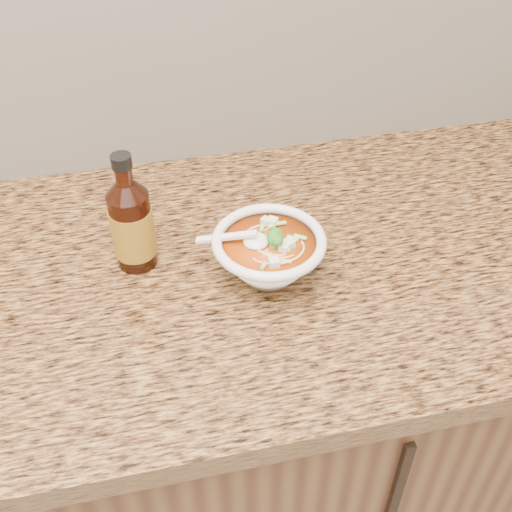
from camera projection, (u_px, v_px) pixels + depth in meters
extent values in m
cube|color=#371E10|center=(82.00, 455.00, 1.29)|extent=(4.00, 0.65, 0.86)
cube|color=olive|center=(29.00, 300.00, 0.99)|extent=(4.00, 0.68, 0.04)
cylinder|color=white|center=(269.00, 274.00, 1.00)|extent=(0.07, 0.07, 0.01)
torus|color=white|center=(269.00, 241.00, 0.95)|extent=(0.17, 0.17, 0.02)
torus|color=beige|center=(268.00, 241.00, 0.96)|extent=(0.10, 0.10, 0.00)
torus|color=beige|center=(268.00, 247.00, 0.95)|extent=(0.06, 0.06, 0.00)
torus|color=beige|center=(269.00, 244.00, 0.96)|extent=(0.07, 0.07, 0.00)
torus|color=beige|center=(265.00, 248.00, 0.95)|extent=(0.07, 0.07, 0.00)
torus|color=beige|center=(276.00, 241.00, 0.97)|extent=(0.09, 0.09, 0.00)
torus|color=beige|center=(260.00, 242.00, 0.97)|extent=(0.11, 0.11, 0.00)
torus|color=beige|center=(278.00, 249.00, 0.96)|extent=(0.07, 0.07, 0.00)
torus|color=beige|center=(264.00, 243.00, 0.97)|extent=(0.08, 0.08, 0.00)
torus|color=beige|center=(280.00, 251.00, 0.96)|extent=(0.07, 0.07, 0.00)
cube|color=silver|center=(266.00, 225.00, 0.98)|extent=(0.02, 0.02, 0.01)
cube|color=silver|center=(276.00, 235.00, 0.96)|extent=(0.02, 0.02, 0.01)
cube|color=silver|center=(262.00, 246.00, 0.95)|extent=(0.01, 0.01, 0.01)
cube|color=silver|center=(263.00, 248.00, 0.94)|extent=(0.01, 0.01, 0.01)
cube|color=silver|center=(282.00, 254.00, 0.93)|extent=(0.02, 0.02, 0.01)
cube|color=silver|center=(268.00, 256.00, 0.93)|extent=(0.02, 0.02, 0.01)
ellipsoid|color=#196014|center=(274.00, 239.00, 0.94)|extent=(0.03, 0.03, 0.03)
cylinder|color=#98DE55|center=(293.00, 238.00, 0.96)|extent=(0.02, 0.01, 0.01)
cylinder|color=#98DE55|center=(253.00, 250.00, 0.94)|extent=(0.02, 0.02, 0.01)
cylinder|color=#98DE55|center=(271.00, 227.00, 0.98)|extent=(0.02, 0.02, 0.01)
cylinder|color=#98DE55|center=(289.00, 234.00, 0.96)|extent=(0.02, 0.02, 0.01)
cylinder|color=#98DE55|center=(283.00, 248.00, 0.94)|extent=(0.02, 0.01, 0.01)
cylinder|color=#98DE55|center=(251.00, 249.00, 0.94)|extent=(0.01, 0.02, 0.01)
cylinder|color=#98DE55|center=(245.00, 240.00, 0.95)|extent=(0.01, 0.02, 0.01)
cylinder|color=#98DE55|center=(281.00, 258.00, 0.93)|extent=(0.01, 0.02, 0.01)
ellipsoid|color=white|center=(256.00, 241.00, 0.95)|extent=(0.04, 0.04, 0.01)
cube|color=white|center=(226.00, 237.00, 0.95)|extent=(0.09, 0.04, 0.02)
cylinder|color=#381207|center=(133.00, 230.00, 0.98)|extent=(0.07, 0.07, 0.13)
cylinder|color=#381207|center=(124.00, 175.00, 0.91)|extent=(0.03, 0.03, 0.03)
cylinder|color=black|center=(121.00, 161.00, 0.89)|extent=(0.03, 0.03, 0.02)
cylinder|color=red|center=(133.00, 231.00, 0.98)|extent=(0.07, 0.07, 0.08)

